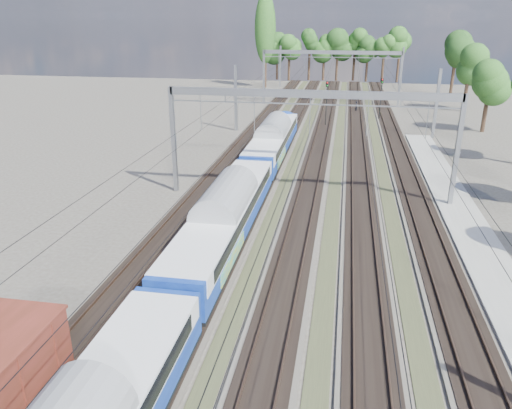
% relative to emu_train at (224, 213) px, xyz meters
% --- Properties ---
extents(track_bed, '(21.00, 130.00, 0.34)m').
position_rel_emu_train_xyz_m(track_bed, '(4.50, 25.87, -2.53)').
color(track_bed, '#47423A').
rests_on(track_bed, ground).
extents(platform, '(3.00, 70.00, 0.30)m').
position_rel_emu_train_xyz_m(platform, '(16.50, 0.87, -2.48)').
color(platform, gray).
rests_on(platform, ground).
extents(catenary, '(25.65, 130.00, 9.00)m').
position_rel_emu_train_xyz_m(catenary, '(4.83, 33.56, 3.77)').
color(catenary, gray).
rests_on(catenary, ground).
extents(tree_belt, '(39.67, 99.99, 12.17)m').
position_rel_emu_train_xyz_m(tree_belt, '(9.28, 76.05, 5.59)').
color(tree_belt, black).
rests_on(tree_belt, ground).
extents(poplar, '(4.40, 4.40, 19.04)m').
position_rel_emu_train_xyz_m(poplar, '(-10.00, 78.87, 9.26)').
color(poplar, black).
rests_on(poplar, ground).
extents(emu_train, '(3.06, 64.68, 4.47)m').
position_rel_emu_train_xyz_m(emu_train, '(0.00, 0.00, 0.00)').
color(emu_train, black).
rests_on(emu_train, ground).
extents(worker, '(0.46, 0.67, 1.77)m').
position_rel_emu_train_xyz_m(worker, '(9.02, 52.28, -1.75)').
color(worker, black).
rests_on(worker, ground).
extents(signal_near, '(0.42, 0.38, 6.13)m').
position_rel_emu_train_xyz_m(signal_near, '(4.68, 40.66, 1.24)').
color(signal_near, black).
rests_on(signal_near, ground).
extents(signal_far, '(0.43, 0.40, 6.00)m').
position_rel_emu_train_xyz_m(signal_far, '(12.29, 46.68, 1.17)').
color(signal_far, black).
rests_on(signal_far, ground).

